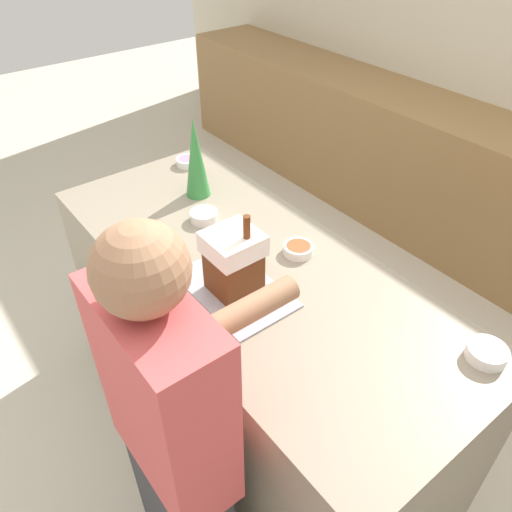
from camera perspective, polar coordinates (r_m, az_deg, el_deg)
name	(u,v)px	position (r m, az deg, el deg)	size (l,w,h in m)	color
ground_plane	(250,413)	(2.59, -0.65, -17.49)	(12.00, 12.00, 0.00)	beige
back_cabinet_block	(498,204)	(3.50, 25.92, 5.36)	(6.00, 0.60, 0.92)	#9E7547
kitchen_island	(250,348)	(2.21, -0.73, -10.47)	(1.89, 0.79, 0.96)	gray
baking_tray	(234,289)	(1.76, -2.48, -3.78)	(0.43, 0.27, 0.01)	#9E9EA8
gingerbread_house	(234,261)	(1.68, -2.58, -0.56)	(0.17, 0.17, 0.31)	#5B2D14
decorative_tree	(196,158)	(2.21, -6.91, 11.07)	(0.11, 0.11, 0.36)	#33843D
candy_bowl_far_left	(204,216)	(2.11, -5.97, 4.61)	(0.12, 0.12, 0.04)	white
candy_bowl_center_rear	(487,353)	(1.68, 24.89, -10.00)	(0.12, 0.12, 0.04)	white
candy_bowl_near_tray_left	(298,249)	(1.92, 4.86, 0.80)	(0.12, 0.12, 0.04)	white
candy_bowl_near_tray_right	(188,161)	(2.55, -7.81, 10.67)	(0.11, 0.11, 0.04)	white
person	(175,449)	(1.54, -9.20, -20.92)	(0.42, 0.53, 1.60)	#333338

